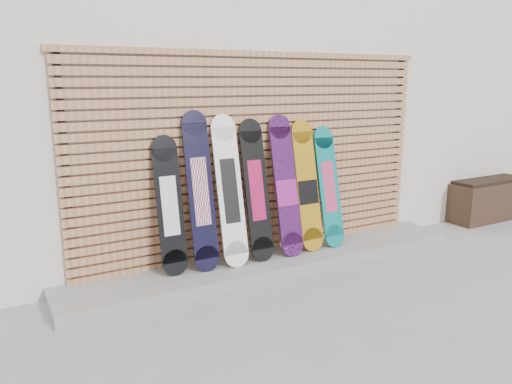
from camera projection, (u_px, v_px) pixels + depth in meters
ground at (323, 286)px, 4.94m from camera, size 80.00×80.00×0.00m
building at (217, 93)px, 7.76m from camera, size 12.00×5.00×3.60m
concrete_step at (274, 262)px, 5.44m from camera, size 4.60×0.70×0.12m
slat_wall at (261, 154)px, 5.43m from camera, size 4.26×0.08×2.29m
planter_box at (486, 199)px, 7.31m from camera, size 1.33×0.55×0.60m
snowboard_0 at (170, 206)px, 4.85m from camera, size 0.26×0.26×1.37m
snowboard_1 at (201, 192)px, 4.96m from camera, size 0.27×0.32×1.59m
snowboard_2 at (230, 191)px, 5.09m from camera, size 0.27×0.36×1.55m
snowboard_3 at (256, 190)px, 5.26m from camera, size 0.26×0.34×1.49m
snowboard_4 at (286, 187)px, 5.41m from camera, size 0.27×0.38×1.52m
snowboard_5 at (307, 187)px, 5.57m from camera, size 0.27×0.34×1.45m
snowboard_6 at (329, 187)px, 5.72m from camera, size 0.26×0.35×1.37m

